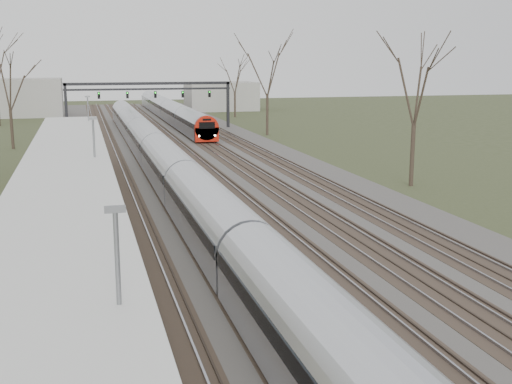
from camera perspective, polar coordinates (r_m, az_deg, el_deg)
The scene contains 7 objects.
track_bed at distance 54.39m, azimuth -6.04°, elevation 2.36°, with size 24.00×160.00×0.22m.
platform at distance 36.47m, azimuth -16.11°, elevation -1.92°, with size 3.50×69.00×1.00m, color #9E9B93.
canopy at distance 31.39m, azimuth -16.55°, elevation 2.30°, with size 4.10×50.00×3.11m.
signal_gantry at distance 83.53m, azimuth -9.45°, elevation 8.82°, with size 21.00×0.59×6.08m.
tree_east_far at distance 45.79m, azimuth 14.03°, elevation 9.44°, with size 5.00×5.00×10.30m.
train_near at distance 52.37m, azimuth -8.80°, elevation 3.49°, with size 2.62×90.21×3.05m.
train_far at distance 97.57m, azimuth -7.73°, elevation 7.23°, with size 2.62×60.21×3.05m.
Camera 1 is at (-8.21, 1.98, 8.74)m, focal length 45.00 mm.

